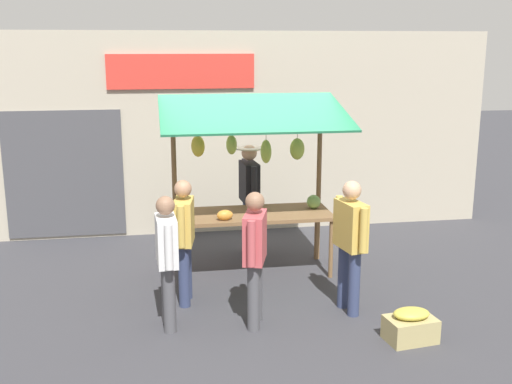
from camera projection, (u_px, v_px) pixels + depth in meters
ground_plane at (253, 272)px, 8.93m from camera, size 40.00×40.00×0.00m
street_backdrop at (228, 133)px, 10.63m from camera, size 9.00×0.30×3.40m
market_stall at (253, 166)px, 8.60m from camera, size 2.50×1.46×2.50m
vendor_with_sunhat at (249, 190)px, 9.42m from camera, size 0.45×0.72×1.72m
shopper_in_grey_tee at (350, 237)px, 7.41m from camera, size 0.31×0.69×1.63m
shopper_in_striped_shirt at (255, 250)px, 7.04m from camera, size 0.35×0.66×1.59m
shopper_with_ponytail at (184, 233)px, 7.68m from camera, size 0.29×0.68×1.58m
shopper_with_shopping_bag at (167, 254)px, 6.99m from camera, size 0.25×0.67×1.56m
produce_crate_near at (411, 326)px, 6.82m from camera, size 0.58×0.43×0.38m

